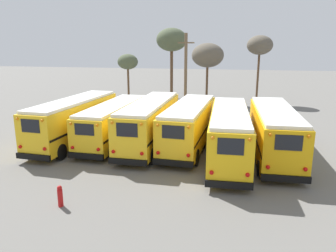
{
  "coord_description": "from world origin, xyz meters",
  "views": [
    {
      "loc": [
        4.64,
        -21.68,
        7.29
      ],
      "look_at": [
        0.0,
        0.41,
        1.67
      ],
      "focal_mm": 35.0,
      "sensor_mm": 36.0,
      "label": 1
    }
  ],
  "objects_px": {
    "school_bus_2": "(150,122)",
    "bare_tree_1": "(172,40)",
    "school_bus_1": "(114,121)",
    "school_bus_0": "(75,119)",
    "school_bus_3": "(189,124)",
    "bare_tree_0": "(260,46)",
    "school_bus_5": "(274,131)",
    "bare_tree_2": "(208,56)",
    "utility_pole": "(186,72)",
    "bare_tree_3": "(128,62)",
    "fire_hydrant": "(60,196)",
    "school_bus_4": "(229,133)"
  },
  "relations": [
    {
      "from": "school_bus_5",
      "to": "school_bus_3",
      "type": "bearing_deg",
      "value": 171.79
    },
    {
      "from": "school_bus_1",
      "to": "bare_tree_1",
      "type": "bearing_deg",
      "value": 90.03
    },
    {
      "from": "school_bus_0",
      "to": "bare_tree_3",
      "type": "distance_m",
      "value": 17.99
    },
    {
      "from": "bare_tree_0",
      "to": "bare_tree_1",
      "type": "distance_m",
      "value": 11.7
    },
    {
      "from": "utility_pole",
      "to": "school_bus_1",
      "type": "bearing_deg",
      "value": -104.96
    },
    {
      "from": "utility_pole",
      "to": "bare_tree_2",
      "type": "bearing_deg",
      "value": 73.67
    },
    {
      "from": "school_bus_1",
      "to": "bare_tree_0",
      "type": "height_order",
      "value": "bare_tree_0"
    },
    {
      "from": "school_bus_3",
      "to": "utility_pole",
      "type": "distance_m",
      "value": 13.55
    },
    {
      "from": "bare_tree_1",
      "to": "bare_tree_3",
      "type": "height_order",
      "value": "bare_tree_1"
    },
    {
      "from": "bare_tree_2",
      "to": "utility_pole",
      "type": "bearing_deg",
      "value": -106.33
    },
    {
      "from": "school_bus_0",
      "to": "bare_tree_0",
      "type": "distance_m",
      "value": 26.52
    },
    {
      "from": "school_bus_1",
      "to": "school_bus_0",
      "type": "bearing_deg",
      "value": -166.03
    },
    {
      "from": "utility_pole",
      "to": "bare_tree_3",
      "type": "bearing_deg",
      "value": 153.27
    },
    {
      "from": "utility_pole",
      "to": "fire_hydrant",
      "type": "relative_size",
      "value": 8.23
    },
    {
      "from": "bare_tree_2",
      "to": "bare_tree_3",
      "type": "height_order",
      "value": "bare_tree_2"
    },
    {
      "from": "fire_hydrant",
      "to": "school_bus_2",
      "type": "bearing_deg",
      "value": 80.77
    },
    {
      "from": "school_bus_0",
      "to": "school_bus_3",
      "type": "height_order",
      "value": "school_bus_0"
    },
    {
      "from": "bare_tree_1",
      "to": "bare_tree_2",
      "type": "bearing_deg",
      "value": -32.07
    },
    {
      "from": "school_bus_5",
      "to": "bare_tree_2",
      "type": "distance_m",
      "value": 21.46
    },
    {
      "from": "school_bus_5",
      "to": "school_bus_1",
      "type": "bearing_deg",
      "value": 174.83
    },
    {
      "from": "school_bus_1",
      "to": "fire_hydrant",
      "type": "xyz_separation_m",
      "value": [
        1.26,
        -10.33,
        -1.1
      ]
    },
    {
      "from": "school_bus_3",
      "to": "fire_hydrant",
      "type": "distance_m",
      "value": 11.15
    },
    {
      "from": "school_bus_0",
      "to": "school_bus_4",
      "type": "distance_m",
      "value": 11.66
    },
    {
      "from": "school_bus_1",
      "to": "school_bus_3",
      "type": "bearing_deg",
      "value": -2.09
    },
    {
      "from": "school_bus_3",
      "to": "bare_tree_2",
      "type": "relative_size",
      "value": 1.32
    },
    {
      "from": "school_bus_0",
      "to": "bare_tree_3",
      "type": "bearing_deg",
      "value": 95.33
    },
    {
      "from": "bare_tree_0",
      "to": "bare_tree_3",
      "type": "bearing_deg",
      "value": -166.13
    },
    {
      "from": "utility_pole",
      "to": "bare_tree_0",
      "type": "relative_size",
      "value": 1.01
    },
    {
      "from": "school_bus_4",
      "to": "utility_pole",
      "type": "distance_m",
      "value": 16.31
    },
    {
      "from": "school_bus_2",
      "to": "bare_tree_1",
      "type": "bearing_deg",
      "value": 97.29
    },
    {
      "from": "school_bus_2",
      "to": "school_bus_3",
      "type": "xyz_separation_m",
      "value": [
        2.88,
        0.1,
        -0.06
      ]
    },
    {
      "from": "school_bus_0",
      "to": "school_bus_2",
      "type": "relative_size",
      "value": 0.99
    },
    {
      "from": "school_bus_1",
      "to": "bare_tree_3",
      "type": "relative_size",
      "value": 1.61
    },
    {
      "from": "school_bus_4",
      "to": "bare_tree_1",
      "type": "height_order",
      "value": "bare_tree_1"
    },
    {
      "from": "school_bus_0",
      "to": "school_bus_1",
      "type": "distance_m",
      "value": 2.98
    },
    {
      "from": "school_bus_1",
      "to": "school_bus_4",
      "type": "distance_m",
      "value": 8.97
    },
    {
      "from": "school_bus_3",
      "to": "bare_tree_2",
      "type": "bearing_deg",
      "value": 91.57
    },
    {
      "from": "school_bus_2",
      "to": "bare_tree_0",
      "type": "relative_size",
      "value": 1.23
    },
    {
      "from": "school_bus_0",
      "to": "bare_tree_1",
      "type": "distance_m",
      "value": 24.0
    },
    {
      "from": "bare_tree_1",
      "to": "fire_hydrant",
      "type": "bearing_deg",
      "value": -87.78
    },
    {
      "from": "school_bus_1",
      "to": "bare_tree_2",
      "type": "distance_m",
      "value": 20.22
    },
    {
      "from": "school_bus_4",
      "to": "bare_tree_1",
      "type": "distance_m",
      "value": 26.86
    },
    {
      "from": "bare_tree_2",
      "to": "bare_tree_3",
      "type": "relative_size",
      "value": 1.22
    },
    {
      "from": "school_bus_5",
      "to": "bare_tree_2",
      "type": "height_order",
      "value": "bare_tree_2"
    },
    {
      "from": "fire_hydrant",
      "to": "bare_tree_1",
      "type": "bearing_deg",
      "value": 92.22
    },
    {
      "from": "school_bus_1",
      "to": "school_bus_4",
      "type": "height_order",
      "value": "school_bus_4"
    },
    {
      "from": "utility_pole",
      "to": "bare_tree_0",
      "type": "bearing_deg",
      "value": 44.48
    },
    {
      "from": "school_bus_2",
      "to": "bare_tree_1",
      "type": "distance_m",
      "value": 23.61
    },
    {
      "from": "bare_tree_0",
      "to": "school_bus_5",
      "type": "bearing_deg",
      "value": -90.08
    },
    {
      "from": "school_bus_4",
      "to": "bare_tree_3",
      "type": "xyz_separation_m",
      "value": [
        -13.19,
        19.24,
        3.35
      ]
    }
  ]
}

